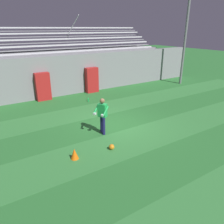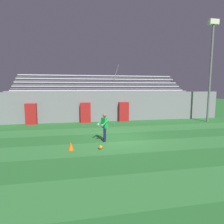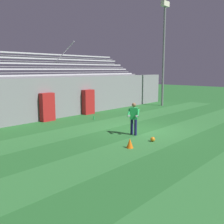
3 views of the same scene
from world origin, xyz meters
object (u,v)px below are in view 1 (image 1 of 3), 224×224
(padding_pillar_gate_left, at_px, (43,87))
(traffic_cone, at_px, (74,154))
(floodlight_pole, at_px, (188,12))
(water_bottle, at_px, (88,100))
(padding_pillar_gate_right, at_px, (92,80))
(goalkeeper, at_px, (102,114))
(soccer_ball, at_px, (112,147))

(padding_pillar_gate_left, bearing_deg, traffic_cone, -98.28)
(floodlight_pole, relative_size, water_bottle, 38.48)
(padding_pillar_gate_right, xyz_separation_m, goalkeeper, (-2.81, -6.42, 0.04))
(traffic_cone, bearing_deg, floodlight_pole, 25.60)
(traffic_cone, bearing_deg, goalkeeper, 33.38)
(floodlight_pole, bearing_deg, water_bottle, -178.64)
(padding_pillar_gate_right, height_order, floodlight_pole, floodlight_pole)
(goalkeeper, bearing_deg, soccer_ball, -106.22)
(floodlight_pole, bearing_deg, traffic_cone, -154.40)
(floodlight_pole, relative_size, goalkeeper, 5.53)
(traffic_cone, bearing_deg, soccer_ball, -6.39)
(soccer_ball, bearing_deg, water_bottle, 71.84)
(padding_pillar_gate_left, distance_m, water_bottle, 3.13)
(padding_pillar_gate_left, bearing_deg, padding_pillar_gate_right, 0.00)
(floodlight_pole, xyz_separation_m, traffic_cone, (-12.51, -5.99, -5.52))
(soccer_ball, bearing_deg, floodlight_pole, 29.28)
(padding_pillar_gate_left, height_order, floodlight_pole, floodlight_pole)
(traffic_cone, xyz_separation_m, water_bottle, (3.47, 5.78, -0.09))
(soccer_ball, relative_size, traffic_cone, 0.52)
(padding_pillar_gate_left, height_order, traffic_cone, padding_pillar_gate_left)
(soccer_ball, xyz_separation_m, traffic_cone, (-1.52, 0.17, 0.10))
(padding_pillar_gate_left, relative_size, padding_pillar_gate_right, 1.00)
(floodlight_pole, distance_m, soccer_ball, 13.80)
(padding_pillar_gate_left, distance_m, padding_pillar_gate_right, 3.63)
(goalkeeper, bearing_deg, floodlight_pole, 24.05)
(padding_pillar_gate_left, height_order, water_bottle, padding_pillar_gate_left)
(traffic_cone, height_order, water_bottle, traffic_cone)
(padding_pillar_gate_right, xyz_separation_m, traffic_cone, (-4.75, -7.70, -0.71))
(traffic_cone, relative_size, water_bottle, 1.75)
(soccer_ball, relative_size, water_bottle, 0.92)
(padding_pillar_gate_right, relative_size, goalkeeper, 1.10)
(padding_pillar_gate_left, relative_size, traffic_cone, 4.37)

